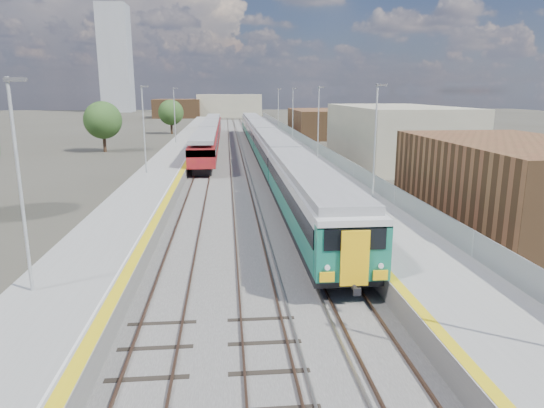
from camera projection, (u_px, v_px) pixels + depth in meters
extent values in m
plane|color=#47443A|center=(252.00, 158.00, 59.38)|extent=(320.00, 320.00, 0.00)
cube|color=#565451|center=(234.00, 156.00, 61.59)|extent=(10.50, 155.00, 0.06)
cube|color=#4C3323|center=(256.00, 152.00, 64.27)|extent=(0.07, 160.00, 0.14)
cube|color=#4C3323|center=(267.00, 152.00, 64.40)|extent=(0.07, 160.00, 0.14)
cube|color=#4C3323|center=(230.00, 153.00, 63.95)|extent=(0.07, 160.00, 0.14)
cube|color=#4C3323|center=(241.00, 153.00, 64.08)|extent=(0.07, 160.00, 0.14)
cube|color=#4C3323|center=(203.00, 153.00, 63.64)|extent=(0.07, 160.00, 0.14)
cube|color=#4C3323|center=(214.00, 153.00, 63.77)|extent=(0.07, 160.00, 0.14)
cube|color=gray|center=(254.00, 152.00, 64.24)|extent=(0.08, 160.00, 0.10)
cube|color=gray|center=(243.00, 153.00, 64.12)|extent=(0.08, 160.00, 0.10)
cube|color=slate|center=(292.00, 151.00, 62.16)|extent=(4.70, 155.00, 1.00)
cube|color=gray|center=(292.00, 147.00, 62.05)|extent=(4.70, 155.00, 0.03)
cube|color=gold|center=(276.00, 147.00, 61.85)|extent=(0.40, 155.00, 0.01)
cube|color=gray|center=(309.00, 143.00, 62.11)|extent=(0.06, 155.00, 1.20)
cylinder|color=#9EA0A3|center=(375.00, 142.00, 31.74)|extent=(0.12, 0.12, 7.50)
cube|color=#4C4C4F|center=(382.00, 85.00, 30.94)|extent=(0.70, 0.18, 0.14)
cylinder|color=#9EA0A3|center=(318.00, 123.00, 51.13)|extent=(0.12, 0.12, 7.50)
cube|color=#4C4C4F|center=(321.00, 87.00, 50.33)|extent=(0.70, 0.18, 0.14)
cylinder|color=#9EA0A3|center=(293.00, 114.00, 70.52)|extent=(0.12, 0.12, 7.50)
cube|color=#4C4C4F|center=(295.00, 88.00, 69.72)|extent=(0.70, 0.18, 0.14)
cylinder|color=#9EA0A3|center=(278.00, 109.00, 89.92)|extent=(0.12, 0.12, 7.50)
cube|color=#4C4C4F|center=(280.00, 89.00, 89.11)|extent=(0.70, 0.18, 0.14)
cube|color=slate|center=(179.00, 153.00, 60.87)|extent=(4.30, 155.00, 1.00)
cube|color=gray|center=(179.00, 149.00, 60.75)|extent=(4.30, 155.00, 0.03)
cube|color=gold|center=(194.00, 148.00, 60.92)|extent=(0.45, 155.00, 0.01)
cube|color=silver|center=(192.00, 148.00, 60.89)|extent=(0.08, 155.00, 0.01)
cylinder|color=#9EA0A3|center=(20.00, 189.00, 16.65)|extent=(0.12, 0.12, 7.50)
cube|color=#4C4C4F|center=(15.00, 79.00, 15.84)|extent=(0.70, 0.18, 0.14)
cylinder|color=#9EA0A3|center=(144.00, 130.00, 41.85)|extent=(0.12, 0.12, 7.50)
cube|color=#4C4C4F|center=(144.00, 87.00, 41.05)|extent=(0.70, 0.18, 0.14)
cylinder|color=#9EA0A3|center=(175.00, 115.00, 67.06)|extent=(0.12, 0.12, 7.50)
cube|color=#4C4C4F|center=(175.00, 88.00, 66.25)|extent=(0.70, 0.18, 0.14)
cube|color=brown|center=(514.00, 184.00, 29.03)|extent=(9.00, 16.00, 5.20)
cube|color=#ABA489|center=(394.00, 135.00, 55.25)|extent=(11.00, 22.00, 6.40)
cube|color=brown|center=(316.00, 123.00, 87.16)|extent=(8.00, 18.00, 4.80)
cube|color=#ABA489|center=(229.00, 106.00, 155.35)|extent=(20.00, 14.00, 7.00)
cube|color=brown|center=(177.00, 108.00, 149.21)|extent=(14.00, 12.00, 5.60)
cube|color=gray|center=(116.00, 59.00, 186.48)|extent=(11.00, 11.00, 40.00)
cube|color=black|center=(307.00, 217.00, 28.16)|extent=(2.75, 19.68, 0.46)
cube|color=#125F55|center=(308.00, 204.00, 27.98)|extent=(2.85, 19.68, 1.15)
cube|color=black|center=(308.00, 188.00, 27.77)|extent=(2.91, 19.68, 0.79)
cube|color=#BCBEBE|center=(308.00, 178.00, 27.63)|extent=(2.85, 19.68, 0.48)
cube|color=gray|center=(308.00, 170.00, 27.53)|extent=(2.52, 19.68, 0.40)
cube|color=black|center=(274.00, 165.00, 47.73)|extent=(2.75, 19.68, 0.46)
cube|color=#125F55|center=(274.00, 157.00, 47.55)|extent=(2.85, 19.68, 1.15)
cube|color=black|center=(274.00, 148.00, 47.34)|extent=(2.91, 19.68, 0.79)
cube|color=#BCBEBE|center=(274.00, 142.00, 47.20)|extent=(2.85, 19.68, 0.48)
cube|color=gray|center=(274.00, 137.00, 47.10)|extent=(2.52, 19.68, 0.40)
cube|color=black|center=(260.00, 144.00, 67.30)|extent=(2.75, 19.68, 0.46)
cube|color=#125F55|center=(260.00, 138.00, 67.12)|extent=(2.85, 19.68, 1.15)
cube|color=black|center=(260.00, 131.00, 66.91)|extent=(2.91, 19.68, 0.79)
cube|color=#BCBEBE|center=(260.00, 127.00, 66.77)|extent=(2.85, 19.68, 0.48)
cube|color=gray|center=(260.00, 124.00, 66.67)|extent=(2.52, 19.68, 0.40)
cube|color=black|center=(252.00, 132.00, 86.87)|extent=(2.75, 19.68, 0.46)
cube|color=#125F55|center=(252.00, 127.00, 86.69)|extent=(2.85, 19.68, 1.15)
cube|color=black|center=(252.00, 122.00, 86.48)|extent=(2.91, 19.68, 0.79)
cube|color=#BCBEBE|center=(252.00, 119.00, 86.34)|extent=(2.85, 19.68, 0.48)
cube|color=gray|center=(252.00, 116.00, 86.24)|extent=(2.52, 19.68, 0.40)
cube|color=#125F55|center=(352.00, 252.00, 18.09)|extent=(2.83, 0.61, 2.12)
cube|color=black|center=(355.00, 239.00, 17.64)|extent=(2.32, 0.06, 0.81)
cube|color=yellow|center=(355.00, 258.00, 17.75)|extent=(1.06, 0.10, 2.12)
cube|color=black|center=(205.00, 161.00, 53.65)|extent=(1.82, 15.46, 0.63)
cube|color=maroon|center=(205.00, 148.00, 53.31)|extent=(2.68, 18.19, 1.91)
cube|color=black|center=(205.00, 143.00, 53.20)|extent=(2.74, 18.19, 0.67)
cube|color=gray|center=(204.00, 135.00, 52.98)|extent=(2.39, 18.19, 0.38)
cube|color=black|center=(210.00, 144.00, 71.77)|extent=(1.82, 15.46, 0.63)
cube|color=maroon|center=(210.00, 133.00, 71.43)|extent=(2.68, 18.19, 1.91)
cube|color=black|center=(210.00, 130.00, 71.32)|extent=(2.74, 18.19, 0.67)
cube|color=gray|center=(210.00, 123.00, 71.10)|extent=(2.39, 18.19, 0.38)
cube|color=black|center=(213.00, 133.00, 89.89)|extent=(1.82, 15.46, 0.63)
cube|color=maroon|center=(213.00, 125.00, 89.54)|extent=(2.68, 18.19, 1.91)
cube|color=black|center=(213.00, 122.00, 89.44)|extent=(2.74, 18.19, 0.67)
cube|color=gray|center=(213.00, 117.00, 89.22)|extent=(2.39, 18.19, 0.38)
cylinder|color=#382619|center=(105.00, 143.00, 65.27)|extent=(0.44, 0.44, 2.36)
sphere|color=#27471B|center=(103.00, 120.00, 64.57)|extent=(4.98, 4.98, 4.98)
cylinder|color=#382619|center=(172.00, 128.00, 92.55)|extent=(0.44, 0.44, 2.26)
sphere|color=#27471B|center=(171.00, 112.00, 91.87)|extent=(4.77, 4.77, 4.77)
cylinder|color=#382619|center=(404.00, 142.00, 68.47)|extent=(0.44, 0.44, 1.94)
sphere|color=#27471B|center=(405.00, 124.00, 67.89)|extent=(4.09, 4.09, 4.09)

